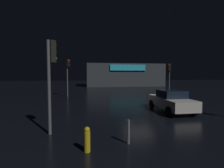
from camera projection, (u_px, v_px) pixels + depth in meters
name	position (u px, v px, depth m)	size (l,w,h in m)	color
ground_plane	(138.00, 105.00, 14.44)	(120.00, 120.00, 0.00)	black
store_building	(123.00, 75.00, 40.10)	(17.22, 8.89, 5.02)	#33383D
traffic_signal_main	(51.00, 67.00, 7.41)	(0.42, 0.42, 4.14)	#595B60
traffic_signal_cross_left	(169.00, 72.00, 21.03)	(0.42, 0.42, 4.02)	#595B60
traffic_signal_cross_right	(68.00, 69.00, 19.92)	(0.42, 0.42, 4.43)	#595B60
car_near	(171.00, 101.00, 12.19)	(2.00, 4.34, 1.52)	silver
fire_hydrant	(87.00, 139.00, 5.77)	(0.22, 0.22, 0.88)	gold
bollard_kerb_a	(128.00, 132.00, 6.44)	(0.12, 0.12, 0.93)	#595B60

